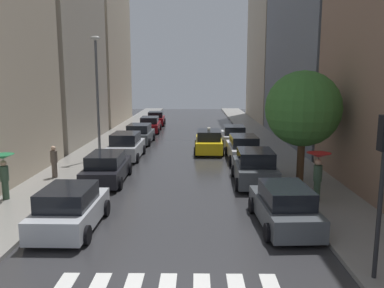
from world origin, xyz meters
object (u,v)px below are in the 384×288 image
pedestrian_foreground (4,167)px  parked_car_left_nearest (70,209)px  pedestrian_by_kerb (318,166)px  parked_car_left_fourth (140,134)px  lamp_post_left (97,90)px  traffic_light_right_corner (384,162)px  parked_car_left_third (126,146)px  street_tree_right (303,109)px  parked_car_left_second (107,168)px  parked_car_left_fifth (150,125)px  parked_car_right_nearest (284,207)px  parked_car_right_third (243,149)px  parked_car_right_fourth (234,136)px  parked_car_left_sixth (156,119)px  taxi_midroad (209,142)px  pedestrian_far_side (54,161)px  parked_car_right_second (255,168)px

pedestrian_foreground → parked_car_left_nearest: bearing=53.0°
pedestrian_by_kerb → parked_car_left_fourth: bearing=46.7°
lamp_post_left → pedestrian_foreground: bearing=-102.9°
lamp_post_left → traffic_light_right_corner: bearing=-54.1°
parked_car_left_nearest → parked_car_left_third: parked_car_left_third is taller
parked_car_left_nearest → street_tree_right: 11.72m
parked_car_left_nearest → traffic_light_right_corner: traffic_light_right_corner is taller
parked_car_left_fourth → street_tree_right: bearing=-140.4°
parked_car_left_second → parked_car_left_fifth: parked_car_left_second is taller
street_tree_right → parked_car_left_second: bearing=176.6°
parked_car_left_nearest → parked_car_right_nearest: parked_car_left_nearest is taller
parked_car_left_fourth → parked_car_left_fifth: size_ratio=0.97×
parked_car_left_second → traffic_light_right_corner: 13.94m
parked_car_right_third → street_tree_right: bearing=-160.9°
parked_car_left_third → parked_car_right_fourth: parked_car_left_third is taller
parked_car_left_sixth → parked_car_right_third: size_ratio=0.89×
parked_car_left_fourth → parked_car_left_fifth: 6.68m
parked_car_left_sixth → traffic_light_right_corner: traffic_light_right_corner is taller
pedestrian_foreground → traffic_light_right_corner: size_ratio=0.46×
parked_car_left_sixth → parked_car_left_nearest: bearing=178.3°
pedestrian_by_kerb → traffic_light_right_corner: (-0.44, -6.49, 1.61)m
parked_car_right_third → taxi_midroad: bearing=36.7°
pedestrian_far_side → pedestrian_foreground: bearing=154.5°
parked_car_left_second → parked_car_right_third: (7.70, 5.38, 0.05)m
parked_car_left_sixth → pedestrian_foreground: 28.03m
parked_car_left_third → pedestrian_by_kerb: 13.71m
parked_car_left_third → parked_car_left_fourth: parked_car_left_third is taller
parked_car_left_nearest → parked_car_left_fourth: (-0.19, 18.42, 0.01)m
parked_car_left_sixth → parked_car_right_third: bearing=-159.9°
parked_car_left_fifth → parked_car_right_nearest: (7.82, -24.72, 0.01)m
parked_car_left_fifth → parked_car_right_fourth: (7.61, -7.47, 0.02)m
parked_car_right_nearest → traffic_light_right_corner: traffic_light_right_corner is taller
parked_car_left_fourth → parked_car_left_sixth: size_ratio=1.06×
taxi_midroad → street_tree_right: size_ratio=0.82×
parked_car_left_third → parked_car_right_third: size_ratio=0.97×
parked_car_left_second → street_tree_right: bearing=-94.2°
parked_car_left_fifth → parked_car_left_sixth: 5.67m
parked_car_left_fifth → parked_car_right_nearest: bearing=-163.6°
parked_car_left_fourth → pedestrian_by_kerb: size_ratio=2.07×
parked_car_left_second → parked_car_left_sixth: 24.34m
pedestrian_foreground → pedestrian_far_side: pedestrian_foreground is taller
pedestrian_foreground → parked_car_left_third: bearing=160.6°
parked_car_right_second → parked_car_right_third: parked_car_right_second is taller
parked_car_left_sixth → pedestrian_by_kerb: 29.54m
parked_car_left_second → pedestrian_foreground: size_ratio=2.31×
parked_car_left_fifth → parked_car_left_sixth: bearing=-1.3°
parked_car_right_third → taxi_midroad: size_ratio=1.00×
parked_car_right_fourth → parked_car_right_second: bearing=-179.3°
parked_car_left_fourth → parked_car_right_nearest: (7.88, -18.05, -0.01)m
pedestrian_far_side → traffic_light_right_corner: 16.12m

